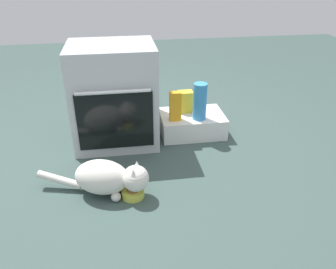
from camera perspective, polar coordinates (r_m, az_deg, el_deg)
The scene contains 8 objects.
ground at distance 2.47m, azimuth -6.96°, elevation -5.68°, with size 8.00×8.00×0.00m, color #384C47.
oven at distance 2.67m, azimuth -9.10°, elevation 6.51°, with size 0.64×0.56×0.79m.
pantry_cabinet at distance 2.88m, azimuth 4.05°, elevation 1.86°, with size 0.53×0.38×0.17m, color white.
food_bowl at distance 2.18m, azimuth -5.95°, elevation -9.72°, with size 0.15×0.15×0.08m.
cat at distance 2.17m, azimuth -10.08°, elevation -7.17°, with size 0.72×0.32×0.24m.
juice_carton at distance 2.69m, azimuth 1.24°, elevation 4.79°, with size 0.09×0.06×0.24m, color orange.
snack_bag at distance 2.86m, azimuth 2.94°, elevation 5.60°, with size 0.12×0.09×0.18m, color yellow.
water_bottle at distance 2.72m, azimuth 5.40°, elevation 5.58°, with size 0.11×0.11×0.30m, color #388CD1.
Camera 1 is at (-0.01, -2.05, 1.37)m, focal length 36.05 mm.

